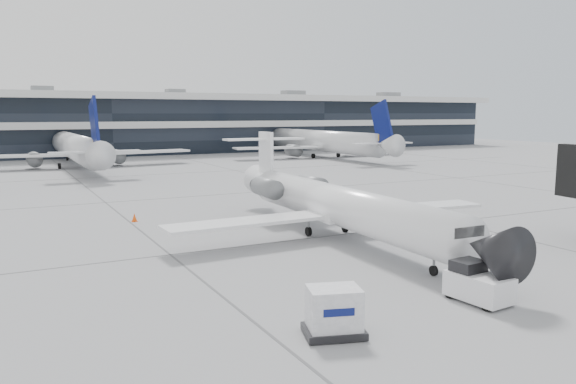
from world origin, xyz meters
TOP-DOWN VIEW (x-y plane):
  - ground at (0.00, 0.00)m, footprint 220.00×220.00m
  - terminal at (0.00, 82.00)m, footprint 170.00×22.00m
  - bg_jet_center at (-8.00, 55.00)m, footprint 32.00×40.00m
  - bg_jet_right at (32.00, 55.00)m, footprint 32.00×40.00m
  - regional_jet at (0.21, -0.42)m, footprint 21.32×26.56m
  - baggage_tug at (-1.03, -13.13)m, footprint 1.71×2.63m
  - cargo_uld at (-8.08, -13.49)m, footprint 2.39×2.04m
  - traffic_cone at (-9.65, 10.35)m, footprint 0.47×0.47m

SIDE VIEW (x-z plane):
  - ground at x=0.00m, z-range 0.00..0.00m
  - bg_jet_center at x=-8.00m, z-range -4.80..4.80m
  - bg_jet_right at x=32.00m, z-range -4.80..4.80m
  - traffic_cone at x=-9.65m, z-range -0.02..0.57m
  - baggage_tug at x=-1.03m, z-range -0.08..1.51m
  - cargo_uld at x=-8.08m, z-range 0.00..1.67m
  - regional_jet at x=0.21m, z-range -0.97..5.17m
  - terminal at x=0.00m, z-range 0.00..10.00m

